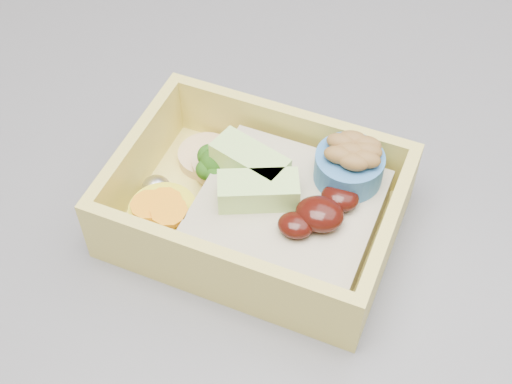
# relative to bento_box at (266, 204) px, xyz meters

# --- Properties ---
(bento_box) EXTENTS (0.19, 0.15, 0.07)m
(bento_box) POSITION_rel_bento_box_xyz_m (0.00, 0.00, 0.00)
(bento_box) COLOR #DECC5B
(bento_box) RESTS_ON island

